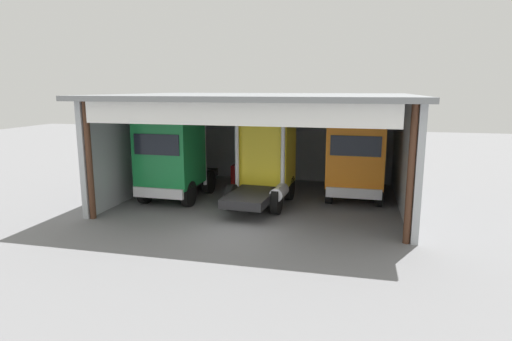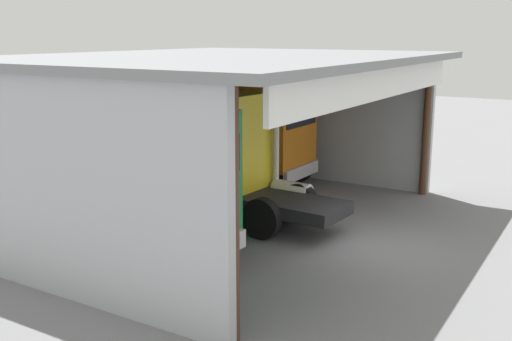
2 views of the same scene
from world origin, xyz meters
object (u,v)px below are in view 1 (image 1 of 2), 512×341
Objects in this scene: tool_cart at (240,174)px; truck_yellow_yard_outside at (265,161)px; oil_drum at (247,173)px; truck_orange_center_right_bay at (355,160)px; truck_green_left_bay at (173,158)px.

truck_yellow_yard_outside is at bearing -58.71° from tool_cart.
oil_drum is (-1.93, 4.18, -1.48)m from truck_yellow_yard_outside.
truck_orange_center_right_bay is 4.91× the size of oil_drum.
tool_cart is (-0.26, -0.59, 0.06)m from oil_drum.
oil_drum is (2.28, 4.83, -1.54)m from truck_green_left_bay.
truck_yellow_yard_outside is 5.79× the size of oil_drum.
tool_cart is (-2.19, 3.60, -1.42)m from truck_yellow_yard_outside.
truck_orange_center_right_bay is at bearing -27.10° from oil_drum.
oil_drum is at bearing -113.86° from truck_green_left_bay.
truck_yellow_yard_outside is at bearing 17.12° from truck_orange_center_right_bay.
truck_green_left_bay reaches higher than truck_yellow_yard_outside.
truck_green_left_bay is 1.01× the size of truck_yellow_yard_outside.
truck_green_left_bay is 5.19× the size of tool_cart.
tool_cart is (-6.14, 2.42, -1.45)m from truck_orange_center_right_bay.
truck_green_left_bay is 8.37m from truck_orange_center_right_bay.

